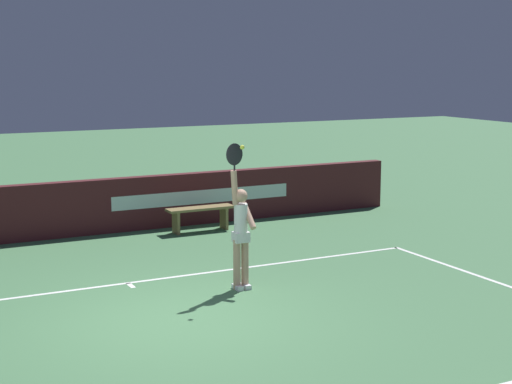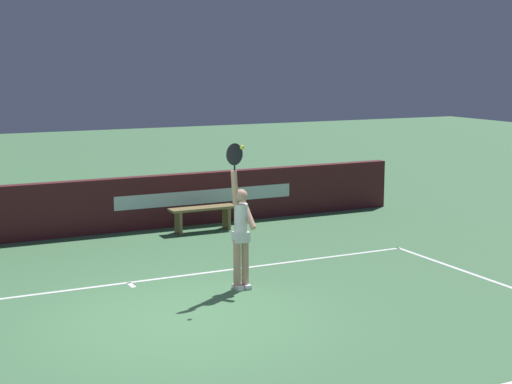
# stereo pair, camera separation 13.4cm
# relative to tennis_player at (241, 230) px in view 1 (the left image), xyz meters

# --- Properties ---
(ground_plane) EXTENTS (60.00, 60.00, 0.00)m
(ground_plane) POSITION_rel_tennis_player_xyz_m (-1.50, -0.94, -0.95)
(ground_plane) COLOR #46774B
(court_lines) EXTENTS (10.79, 5.85, 0.00)m
(court_lines) POSITION_rel_tennis_player_xyz_m (-1.50, -1.76, -0.95)
(court_lines) COLOR white
(court_lines) RESTS_ON ground
(back_wall) EXTENTS (15.27, 0.26, 1.13)m
(back_wall) POSITION_rel_tennis_player_xyz_m (-1.49, 4.94, -0.38)
(back_wall) COLOR #4C1B1E
(back_wall) RESTS_ON ground
(tennis_player) EXTENTS (0.40, 0.41, 2.31)m
(tennis_player) POSITION_rel_tennis_player_xyz_m (0.00, 0.00, 0.00)
(tennis_player) COLOR tan
(tennis_player) RESTS_ON ground
(tennis_ball) EXTENTS (0.07, 0.07, 0.07)m
(tennis_ball) POSITION_rel_tennis_player_xyz_m (-0.12, -0.31, 1.33)
(tennis_ball) COLOR #CED838
(courtside_bench_near) EXTENTS (1.44, 0.37, 0.51)m
(courtside_bench_near) POSITION_rel_tennis_player_xyz_m (1.07, 4.18, -0.56)
(courtside_bench_near) COLOR olive
(courtside_bench_near) RESTS_ON ground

